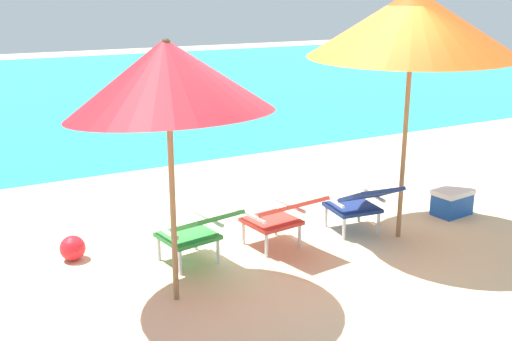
% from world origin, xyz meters
% --- Properties ---
extents(ground_plane, '(40.00, 40.00, 0.00)m').
position_xyz_m(ground_plane, '(0.00, 4.00, 0.00)').
color(ground_plane, beige).
extents(ocean_band, '(40.00, 18.00, 0.01)m').
position_xyz_m(ocean_band, '(0.00, 12.47, 0.00)').
color(ocean_band, '#28B2B7').
rests_on(ocean_band, ground_plane).
extents(lounge_chair_left, '(0.66, 0.94, 0.68)m').
position_xyz_m(lounge_chair_left, '(-0.93, -0.15, 0.40)').
color(lounge_chair_left, '#338E3D').
rests_on(lounge_chair_left, ground_plane).
extents(lounge_chair_center, '(0.63, 0.93, 0.68)m').
position_xyz_m(lounge_chair_center, '(0.01, -0.20, 0.40)').
color(lounge_chair_center, red).
rests_on(lounge_chair_center, ground_plane).
extents(lounge_chair_right, '(0.64, 0.93, 0.68)m').
position_xyz_m(lounge_chair_right, '(0.99, -0.27, 0.40)').
color(lounge_chair_right, navy).
rests_on(lounge_chair_right, ground_plane).
extents(beach_umbrella_left, '(2.10, 2.13, 2.34)m').
position_xyz_m(beach_umbrella_left, '(-1.36, -0.66, 1.97)').
color(beach_umbrella_left, olive).
rests_on(beach_umbrella_left, ground_plane).
extents(beach_umbrella_right, '(3.02, 3.02, 2.70)m').
position_xyz_m(beach_umbrella_right, '(1.36, -0.49, 2.33)').
color(beach_umbrella_right, olive).
rests_on(beach_umbrella_right, ground_plane).
extents(beach_ball, '(0.26, 0.26, 0.26)m').
position_xyz_m(beach_ball, '(-1.97, 0.63, 0.13)').
color(beach_ball, red).
rests_on(beach_ball, ground_plane).
extents(cooler_box, '(0.50, 0.37, 0.32)m').
position_xyz_m(cooler_box, '(2.41, -0.27, 0.16)').
color(cooler_box, '#194CA5').
rests_on(cooler_box, ground_plane).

